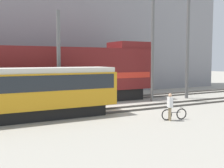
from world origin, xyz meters
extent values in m
plane|color=#9E998C|center=(0.00, 0.00, 0.00)|extent=(120.00, 120.00, 0.00)
cube|color=#47423D|center=(0.00, -2.09, 0.07)|extent=(60.00, 0.07, 0.14)
cube|color=#47423D|center=(0.00, -0.66, 0.07)|extent=(60.00, 0.07, 0.14)
cube|color=#47423D|center=(0.00, 2.96, 0.07)|extent=(60.00, 0.07, 0.14)
cube|color=#47423D|center=(0.00, 4.39, 0.07)|extent=(60.00, 0.07, 0.14)
cube|color=gray|center=(0.00, 11.75, 6.71)|extent=(39.48, 6.00, 13.41)
cube|color=black|center=(-3.95, 3.67, 0.50)|extent=(16.20, 2.55, 1.00)
cube|color=maroon|center=(-3.95, 3.67, 2.77)|extent=(17.61, 3.00, 3.54)
cube|color=red|center=(-3.95, 3.67, 2.24)|extent=(17.26, 3.04, 0.50)
cube|color=maroon|center=(3.35, 3.67, 4.84)|extent=(3.00, 2.85, 0.60)
cube|color=black|center=(-7.10, -1.37, 0.35)|extent=(10.04, 2.00, 0.70)
cube|color=orange|center=(-7.10, -1.37, 1.74)|extent=(11.41, 2.50, 2.08)
cube|color=#1E2328|center=(-7.10, -1.37, 2.23)|extent=(10.96, 2.54, 0.90)
cube|color=beige|center=(-7.10, -1.37, 2.93)|extent=(11.18, 2.38, 0.30)
torus|color=black|center=(1.31, -5.68, 0.33)|extent=(0.66, 0.22, 0.67)
torus|color=black|center=(0.38, -5.46, 0.33)|extent=(0.66, 0.22, 0.67)
cylinder|color=black|center=(0.84, -5.57, 0.45)|extent=(0.80, 0.22, 0.04)
cylinder|color=black|center=(0.52, -5.49, 0.48)|extent=(0.03, 0.03, 0.30)
cylinder|color=#262626|center=(1.31, -5.68, 0.72)|extent=(0.12, 0.43, 0.02)
cylinder|color=#8C7A5B|center=(0.48, -5.55, 0.39)|extent=(0.11, 0.11, 0.79)
cylinder|color=#8C7A5B|center=(0.44, -5.71, 0.39)|extent=(0.11, 0.11, 0.79)
cube|color=white|center=(0.46, -5.63, 1.09)|extent=(0.30, 0.40, 0.61)
sphere|color=tan|center=(0.46, -5.63, 1.51)|extent=(0.21, 0.21, 0.21)
cylinder|color=#595959|center=(-4.02, 1.15, 3.51)|extent=(0.28, 0.28, 7.03)
cylinder|color=#595959|center=(4.20, 1.15, 4.65)|extent=(0.25, 0.25, 9.29)
cylinder|color=#595959|center=(8.14, 1.15, 4.59)|extent=(0.29, 0.29, 9.19)
camera|label=1|loc=(-10.21, -18.23, 3.56)|focal=45.00mm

